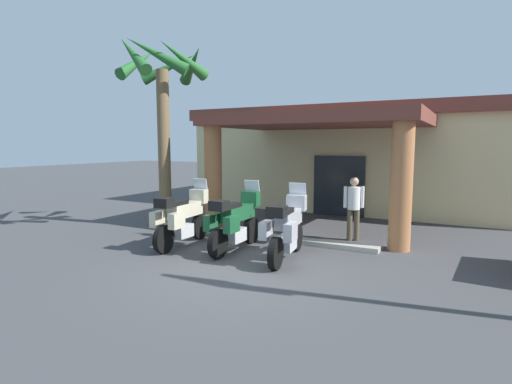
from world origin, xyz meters
TOP-DOWN VIEW (x-y plane):
  - ground_plane at (0.00, 0.00)m, footprint 80.00×80.00m
  - motel_building at (0.03, 10.08)m, footprint 12.74×11.27m
  - motorcycle_cream at (-2.18, 0.92)m, footprint 0.73×2.21m
  - motorcycle_green at (-0.81, 1.15)m, footprint 0.71×2.21m
  - motorcycle_silver at (0.57, 1.02)m, footprint 0.77×2.21m
  - pedestrian at (1.40, 3.45)m, footprint 0.48×0.32m
  - palm_tree_roadside at (-4.01, 2.47)m, footprint 2.63×2.76m
  - curb_strip at (-0.81, 2.54)m, footprint 6.13×0.36m

SIDE VIEW (x-z plane):
  - ground_plane at x=0.00m, z-range 0.00..0.00m
  - curb_strip at x=-0.81m, z-range 0.00..0.12m
  - motorcycle_cream at x=-2.18m, z-range -0.11..1.50m
  - motorcycle_green at x=-0.81m, z-range -0.11..1.50m
  - motorcycle_silver at x=0.57m, z-range -0.11..1.50m
  - pedestrian at x=1.40m, z-range 0.13..1.79m
  - motel_building at x=0.03m, z-range 0.05..3.95m
  - palm_tree_roadside at x=-4.01m, z-range 1.28..6.93m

